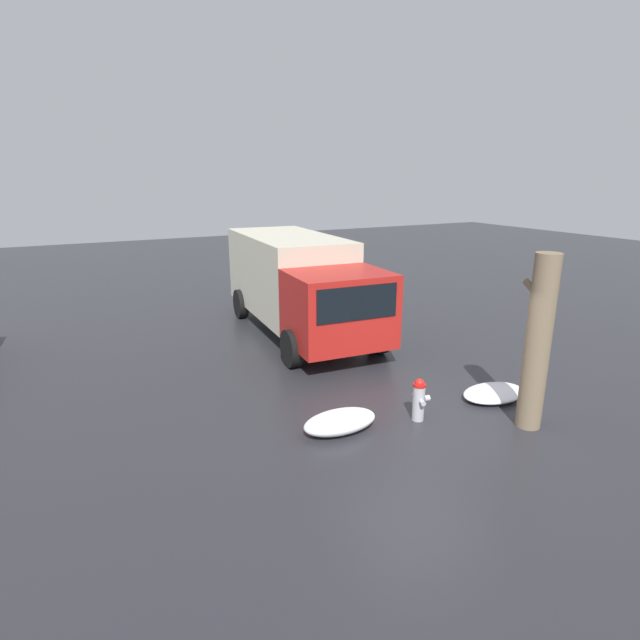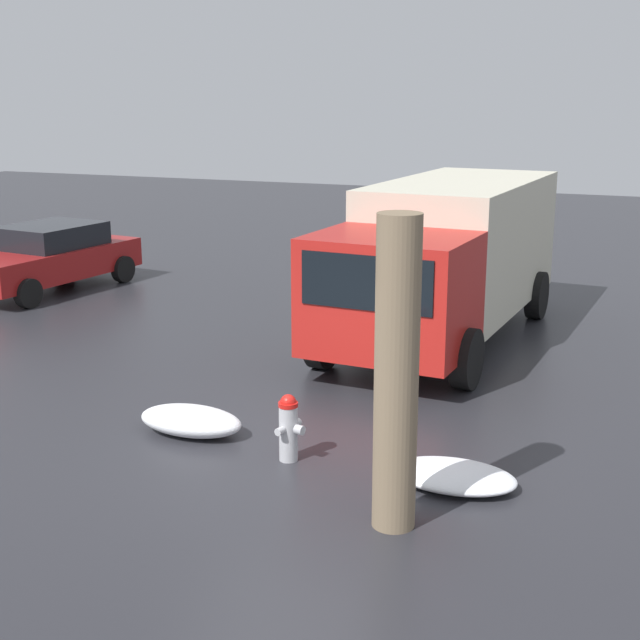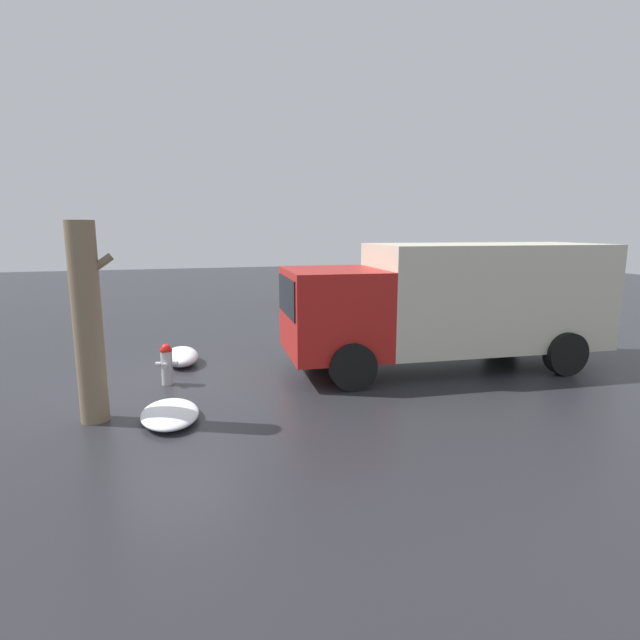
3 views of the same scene
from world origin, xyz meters
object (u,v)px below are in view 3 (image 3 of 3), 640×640
tree_trunk (88,323)px  parked_car (342,288)px  delivery_truck (451,300)px  fire_hydrant (167,364)px

tree_trunk → parked_car: 12.76m
delivery_truck → parked_car: 8.99m
fire_hydrant → parked_car: (6.55, 8.58, 0.31)m
fire_hydrant → delivery_truck: bearing=99.3°
fire_hydrant → tree_trunk: (-1.08, -1.61, 1.15)m
tree_trunk → delivery_truck: 7.15m
fire_hydrant → parked_car: size_ratio=0.19×
tree_trunk → parked_car: (7.63, 10.19, -0.84)m
fire_hydrant → delivery_truck: size_ratio=0.11×
tree_trunk → parked_car: tree_trunk is taller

